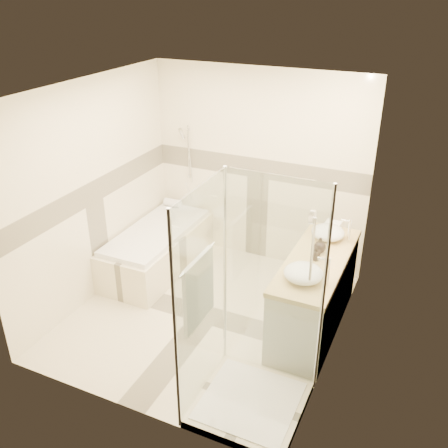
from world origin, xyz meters
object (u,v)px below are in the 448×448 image
at_px(vanity, 314,293).
at_px(amenity_bottle_b, 320,245).
at_px(vessel_sink_near, 328,232).
at_px(amenity_bottle_a, 316,253).
at_px(bathtub, 157,247).
at_px(shower_enclosure, 242,354).
at_px(vessel_sink_far, 303,273).

xyz_separation_m(vanity, amenity_bottle_b, (-0.02, 0.14, 0.51)).
distance_m(vessel_sink_near, amenity_bottle_b, 0.33).
bearing_deg(amenity_bottle_a, vanity, 56.97).
height_order(vanity, amenity_bottle_b, amenity_bottle_b).
bearing_deg(bathtub, shower_enclosure, -41.10).
bearing_deg(amenity_bottle_b, shower_enclosure, -100.95).
bearing_deg(vanity, amenity_bottle_b, 98.19).
xyz_separation_m(vessel_sink_far, amenity_bottle_a, (0.00, 0.42, 0.00)).
height_order(vanity, amenity_bottle_a, amenity_bottle_a).
xyz_separation_m(vessel_sink_near, amenity_bottle_a, (0.00, -0.50, 0.01)).
height_order(vanity, vessel_sink_near, vessel_sink_near).
relative_size(shower_enclosure, vessel_sink_far, 5.43).
distance_m(vanity, amenity_bottle_a, 0.50).
bearing_deg(amenity_bottle_b, vanity, -81.81).
distance_m(vanity, amenity_bottle_b, 0.52).
bearing_deg(vessel_sink_near, amenity_bottle_b, -90.00).
bearing_deg(amenity_bottle_b, amenity_bottle_a, -90.00).
bearing_deg(vessel_sink_near, vessel_sink_far, -90.00).
xyz_separation_m(vanity, vessel_sink_far, (-0.02, -0.45, 0.50)).
bearing_deg(shower_enclosure, amenity_bottle_a, 77.59).
bearing_deg(bathtub, amenity_bottle_b, -5.66).
xyz_separation_m(shower_enclosure, vessel_sink_near, (0.27, 1.74, 0.42)).
distance_m(shower_enclosure, vessel_sink_near, 1.81).
distance_m(bathtub, amenity_bottle_b, 2.23).
relative_size(bathtub, amenity_bottle_a, 10.70).
bearing_deg(amenity_bottle_a, vessel_sink_far, -90.00).
distance_m(bathtub, vessel_sink_far, 2.36).
distance_m(vanity, vessel_sink_far, 0.67).
relative_size(bathtub, amenity_bottle_b, 10.41).
bearing_deg(bathtub, amenity_bottle_a, -10.13).
bearing_deg(vessel_sink_far, bathtub, 159.38).
bearing_deg(shower_enclosure, bathtub, 138.90).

